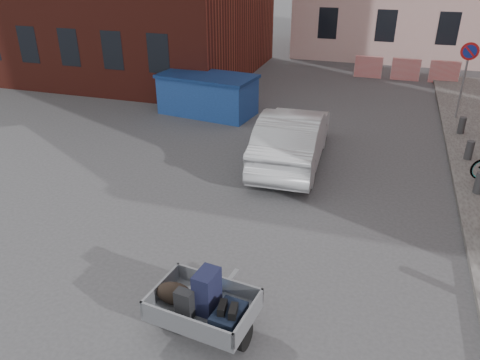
% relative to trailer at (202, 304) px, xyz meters
% --- Properties ---
extents(ground, '(120.00, 120.00, 0.00)m').
position_rel_trailer_xyz_m(ground, '(-1.20, 3.02, -0.61)').
color(ground, '#38383A').
rests_on(ground, ground).
extents(no_parking_sign, '(0.60, 0.09, 2.65)m').
position_rel_trailer_xyz_m(no_parking_sign, '(4.80, 12.50, 1.41)').
color(no_parking_sign, gray).
rests_on(no_parking_sign, sidewalk).
extents(bollards, '(0.22, 9.02, 0.55)m').
position_rel_trailer_xyz_m(bollards, '(4.80, 6.42, -0.21)').
color(bollards, '#3A3A3D').
rests_on(bollards, sidewalk).
extents(barriers, '(4.70, 0.18, 1.00)m').
position_rel_trailer_xyz_m(barriers, '(3.00, 18.02, -0.11)').
color(barriers, red).
rests_on(barriers, ground).
extents(trailer, '(1.73, 1.89, 1.20)m').
position_rel_trailer_xyz_m(trailer, '(0.00, 0.00, 0.00)').
color(trailer, black).
rests_on(trailer, ground).
extents(dumpster, '(3.73, 2.28, 1.47)m').
position_rel_trailer_xyz_m(dumpster, '(-4.02, 10.52, 0.13)').
color(dumpster, '#1F4594').
rests_on(dumpster, ground).
extents(silver_car, '(1.90, 4.86, 1.58)m').
position_rel_trailer_xyz_m(silver_car, '(-0.08, 7.06, 0.18)').
color(silver_car, '#ACAFB4').
rests_on(silver_car, ground).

